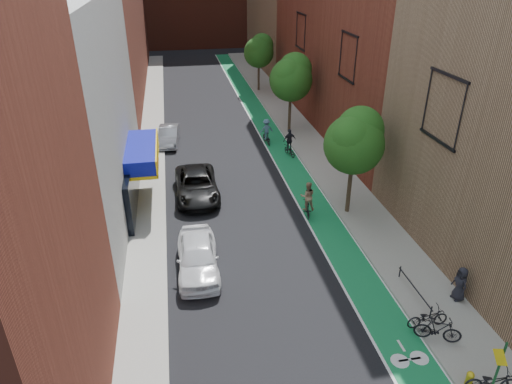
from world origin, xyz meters
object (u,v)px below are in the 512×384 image
cyclist_lane_near (307,201)px  cyclist_lane_mid (289,145)px  parked_car_white (198,256)px  fire_hydrant (469,380)px  parked_car_silver (169,135)px  cyclist_lane_far (266,133)px  parked_car_black (197,185)px  pedestrian (460,284)px

cyclist_lane_near → cyclist_lane_mid: cyclist_lane_near is taller
cyclist_lane_near → cyclist_lane_mid: 9.10m
parked_car_white → cyclist_lane_mid: cyclist_lane_mid is taller
parked_car_white → fire_hydrant: 12.35m
cyclist_lane_mid → fire_hydrant: size_ratio=2.74×
cyclist_lane_near → parked_car_silver: bearing=-51.1°
cyclist_lane_mid → cyclist_lane_far: size_ratio=1.03×
cyclist_lane_near → fire_hydrant: bearing=107.5°
parked_car_white → parked_car_black: (0.48, 7.77, -0.04)m
parked_car_white → pedestrian: bearing=-20.0°
pedestrian → fire_hydrant: bearing=-31.8°
cyclist_lane_mid → fire_hydrant: 21.91m
cyclist_lane_mid → parked_car_silver: bearing=-38.7°
parked_car_black → parked_car_silver: 9.72m
parked_car_white → parked_car_silver: (-1.12, 17.36, -0.12)m
cyclist_lane_mid → pedestrian: (3.19, -17.54, 0.13)m
parked_car_black → parked_car_silver: parked_car_black is taller
parked_car_silver → cyclist_lane_near: (7.80, -13.15, 0.23)m
fire_hydrant → parked_car_white: bearing=135.4°
cyclist_lane_near → cyclist_lane_far: 11.80m
cyclist_lane_far → fire_hydrant: size_ratio=2.67×
parked_car_white → fire_hydrant: size_ratio=6.36×
parked_car_black → cyclist_lane_near: 7.15m
parked_car_black → parked_car_silver: (-1.60, 9.59, -0.08)m
parked_car_black → fire_hydrant: bearing=-63.6°
cyclist_lane_near → cyclist_lane_mid: (1.21, 9.01, -0.09)m
cyclist_lane_near → cyclist_lane_mid: size_ratio=1.01×
parked_car_silver → cyclist_lane_mid: cyclist_lane_mid is taller
parked_car_white → parked_car_black: 7.78m
parked_car_silver → fire_hydrant: size_ratio=5.62×
cyclist_lane_mid → cyclist_lane_far: (-1.21, 2.79, 0.07)m
parked_car_black → cyclist_lane_far: 10.31m
cyclist_lane_near → cyclist_lane_far: cyclist_lane_near is taller
parked_car_white → cyclist_lane_mid: bearing=60.5°
cyclist_lane_near → pedestrian: cyclist_lane_near is taller
parked_car_black → fire_hydrant: parked_car_black is taller
parked_car_black → fire_hydrant: size_ratio=7.38×
parked_car_white → pedestrian: pedestrian is taller
parked_car_white → parked_car_black: size_ratio=0.86×
cyclist_lane_mid → pedestrian: 17.83m
parked_car_white → cyclist_lane_far: cyclist_lane_far is taller
pedestrian → fire_hydrant: (-2.30, -4.35, -0.41)m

